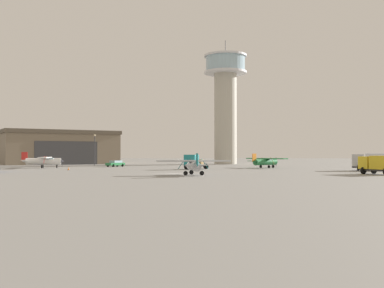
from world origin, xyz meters
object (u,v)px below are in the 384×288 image
(control_tower, at_px, (225,97))
(airplane_green, at_px, (265,161))
(truck_box_yellow, at_px, (381,164))
(traffic_cone_near_left, at_px, (68,168))
(airplane_silver, at_px, (194,165))
(car_green, at_px, (115,163))
(airplane_white, at_px, (43,161))
(truck_fuel_tanker_silver, at_px, (373,161))
(light_post_east, at_px, (95,147))
(truck_flatbed_teal, at_px, (194,162))

(control_tower, distance_m, airplane_green, 37.30)
(truck_box_yellow, distance_m, traffic_cone_near_left, 51.13)
(airplane_silver, bearing_deg, car_green, 16.50)
(airplane_white, bearing_deg, airplane_silver, -56.37)
(control_tower, bearing_deg, truck_box_yellow, -72.38)
(airplane_white, distance_m, truck_fuel_tanker_silver, 62.32)
(airplane_green, distance_m, airplane_white, 44.62)
(car_green, bearing_deg, truck_box_yellow, 85.91)
(airplane_white, xyz_separation_m, truck_fuel_tanker_silver, (60.94, -13.04, 0.20))
(airplane_silver, height_order, car_green, airplane_silver)
(airplane_white, bearing_deg, airplane_green, -11.53)
(control_tower, distance_m, truck_fuel_tanker_silver, 54.43)
(airplane_green, xyz_separation_m, traffic_cone_near_left, (-36.17, -11.98, -1.06))
(airplane_white, relative_size, traffic_cone_near_left, 17.86)
(control_tower, distance_m, light_post_east, 37.70)
(truck_flatbed_teal, bearing_deg, light_post_east, -109.61)
(airplane_silver, height_order, truck_fuel_tanker_silver, truck_fuel_tanker_silver)
(truck_box_yellow, xyz_separation_m, car_green, (-44.32, 35.30, -0.79))
(truck_fuel_tanker_silver, height_order, car_green, truck_fuel_tanker_silver)
(airplane_white, height_order, car_green, airplane_white)
(airplane_green, height_order, airplane_white, airplane_white)
(truck_box_yellow, distance_m, car_green, 56.67)
(airplane_green, distance_m, traffic_cone_near_left, 38.12)
(traffic_cone_near_left, bearing_deg, truck_box_yellow, -17.34)
(truck_fuel_tanker_silver, bearing_deg, airplane_silver, 44.94)
(car_green, bearing_deg, airplane_green, 110.13)
(control_tower, distance_m, car_green, 39.36)
(airplane_green, bearing_deg, traffic_cone_near_left, 156.83)
(airplane_white, distance_m, car_green, 15.76)
(airplane_green, relative_size, light_post_east, 1.10)
(airplane_green, xyz_separation_m, light_post_east, (-39.06, 19.64, 3.24))
(airplane_green, bearing_deg, light_post_east, 111.82)
(airplane_green, height_order, truck_flatbed_teal, airplane_green)
(airplane_silver, xyz_separation_m, airplane_green, (13.67, 30.44, -0.03))
(truck_flatbed_teal, xyz_separation_m, light_post_east, (-24.99, 27.22, 3.30))
(control_tower, bearing_deg, airplane_white, -138.70)
(truck_box_yellow, bearing_deg, control_tower, -12.44)
(truck_box_yellow, bearing_deg, truck_fuel_tanker_silver, -45.71)
(car_green, height_order, light_post_east, light_post_east)
(airplane_green, distance_m, light_post_east, 43.83)
(light_post_east, bearing_deg, truck_flatbed_teal, -47.45)
(truck_fuel_tanker_silver, relative_size, car_green, 1.54)
(control_tower, relative_size, airplane_silver, 3.32)
(truck_fuel_tanker_silver, bearing_deg, control_tower, -47.84)
(truck_flatbed_teal, height_order, traffic_cone_near_left, truck_flatbed_teal)
(car_green, xyz_separation_m, traffic_cone_near_left, (-4.47, -20.07, -0.44))
(airplane_green, distance_m, truck_box_yellow, 29.99)
(airplane_silver, relative_size, airplane_green, 1.22)
(truck_box_yellow, distance_m, truck_flatbed_teal, 33.13)
(airplane_silver, bearing_deg, airplane_white, 37.76)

